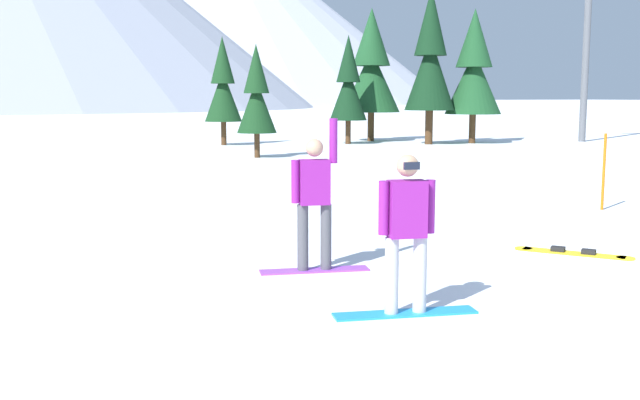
# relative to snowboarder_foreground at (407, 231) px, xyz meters

# --- Properties ---
(snowboarder_foreground) EXTENTS (1.62, 0.67, 1.76)m
(snowboarder_foreground) POSITION_rel_snowboarder_foreground_xyz_m (0.00, 0.00, 0.00)
(snowboarder_foreground) COLOR #1E8CD8
(snowboarder_foreground) RESTS_ON ground_plane
(snowboarder_midground) EXTENTS (1.52, 0.65, 2.08)m
(snowboarder_midground) POSITION_rel_snowboarder_foreground_xyz_m (-0.03, 2.28, 0.07)
(snowboarder_midground) COLOR #993FD8
(snowboarder_midground) RESTS_ON ground_plane
(loose_snowboard_near_left) EXTENTS (1.26, 1.58, 0.09)m
(loose_snowboard_near_left) POSITION_rel_snowboarder_foreground_xyz_m (3.98, 1.60, -0.91)
(loose_snowboard_near_left) COLOR yellow
(loose_snowboard_near_left) RESTS_ON ground_plane
(trail_marker_pole) EXTENTS (0.06, 0.06, 1.61)m
(trail_marker_pole) POSITION_rel_snowboarder_foreground_xyz_m (7.80, 4.72, -0.13)
(trail_marker_pole) COLOR orange
(trail_marker_pole) RESTS_ON ground_plane
(pine_tree_slender) EXTENTS (1.80, 1.80, 5.24)m
(pine_tree_slender) POSITION_rel_snowboarder_foreground_xyz_m (7.19, 28.23, 1.92)
(pine_tree_slender) COLOR #472D19
(pine_tree_slender) RESTS_ON ground_plane
(pine_tree_tall) EXTENTS (1.53, 1.53, 4.37)m
(pine_tree_tall) POSITION_rel_snowboarder_foreground_xyz_m (6.01, 20.51, 1.45)
(pine_tree_tall) COLOR #472D19
(pine_tree_tall) RESTS_ON ground_plane
(pine_tree_young) EXTENTS (2.47, 2.47, 7.65)m
(pine_tree_young) POSITION_rel_snowboarder_foreground_xyz_m (16.65, 24.52, 3.23)
(pine_tree_young) COLOR #472D19
(pine_tree_young) RESTS_ON ground_plane
(pine_tree_broad) EXTENTS (2.82, 2.82, 6.71)m
(pine_tree_broad) POSITION_rel_snowboarder_foreground_xyz_m (19.09, 24.24, 2.73)
(pine_tree_broad) COLOR #472D19
(pine_tree_broad) RESTS_ON ground_plane
(pine_tree_leaning) EXTENTS (3.06, 3.06, 6.97)m
(pine_tree_leaning) POSITION_rel_snowboarder_foreground_xyz_m (15.38, 28.15, 2.88)
(pine_tree_leaning) COLOR #472D19
(pine_tree_leaning) RESTS_ON ground_plane
(pine_tree_short) EXTENTS (1.86, 1.86, 5.38)m
(pine_tree_short) POSITION_rel_snowboarder_foreground_xyz_m (13.11, 26.43, 2.00)
(pine_tree_short) COLOR #472D19
(pine_tree_short) RESTS_ON ground_plane
(ski_lift_tower) EXTENTS (3.52, 0.36, 11.68)m
(ski_lift_tower) POSITION_rel_snowboarder_foreground_xyz_m (25.20, 22.90, 5.69)
(ski_lift_tower) COLOR #595B60
(ski_lift_tower) RESTS_ON ground_plane
(peak_central_summit) EXTENTS (166.20, 166.20, 65.62)m
(peak_central_summit) POSITION_rel_snowboarder_foreground_xyz_m (72.61, 245.50, 33.36)
(peak_central_summit) COLOR #B2B7C6
(peak_central_summit) RESTS_ON ground_plane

